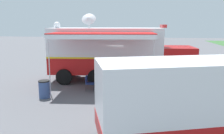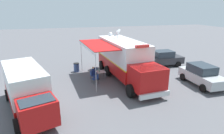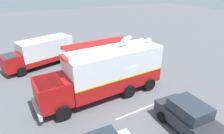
# 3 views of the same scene
# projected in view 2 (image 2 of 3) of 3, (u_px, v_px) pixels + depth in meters

# --- Properties ---
(ground_plane) EXTENTS (100.00, 100.00, 0.00)m
(ground_plane) POSITION_uv_depth(u_px,v_px,m) (122.00, 76.00, 18.32)
(ground_plane) COLOR #5B5B60
(lot_stripe) EXTENTS (0.51, 4.79, 0.01)m
(lot_stripe) POSITION_uv_depth(u_px,v_px,m) (144.00, 70.00, 19.95)
(lot_stripe) COLOR silver
(lot_stripe) RESTS_ON ground
(command_truck) EXTENTS (5.48, 9.66, 4.53)m
(command_truck) POSITION_uv_depth(u_px,v_px,m) (125.00, 59.00, 17.06)
(command_truck) COLOR #B71414
(command_truck) RESTS_ON ground
(folding_table) EXTENTS (0.86, 0.86, 0.73)m
(folding_table) POSITION_uv_depth(u_px,v_px,m) (101.00, 72.00, 17.33)
(folding_table) COLOR silver
(folding_table) RESTS_ON ground
(water_bottle) EXTENTS (0.07, 0.07, 0.22)m
(water_bottle) POSITION_uv_depth(u_px,v_px,m) (99.00, 71.00, 17.16)
(water_bottle) COLOR #3F9959
(water_bottle) RESTS_ON folding_table
(folding_chair_at_table) EXTENTS (0.52, 0.52, 0.87)m
(folding_chair_at_table) POSITION_uv_depth(u_px,v_px,m) (92.00, 74.00, 17.17)
(folding_chair_at_table) COLOR navy
(folding_chair_at_table) RESTS_ON ground
(folding_chair_beside_table) EXTENTS (0.52, 0.52, 0.87)m
(folding_chair_beside_table) POSITION_uv_depth(u_px,v_px,m) (95.00, 71.00, 18.06)
(folding_chair_beside_table) COLOR navy
(folding_chair_beside_table) RESTS_ON ground
(folding_chair_spare_by_truck) EXTENTS (0.58, 0.58, 0.87)m
(folding_chair_spare_by_truck) POSITION_uv_depth(u_px,v_px,m) (96.00, 78.00, 16.25)
(folding_chair_spare_by_truck) COLOR navy
(folding_chair_spare_by_truck) RESTS_ON ground
(seated_responder) EXTENTS (0.68, 0.58, 1.25)m
(seated_responder) POSITION_uv_depth(u_px,v_px,m) (94.00, 73.00, 17.19)
(seated_responder) COLOR navy
(seated_responder) RESTS_ON ground
(trash_bin) EXTENTS (0.57, 0.57, 0.91)m
(trash_bin) POSITION_uv_depth(u_px,v_px,m) (76.00, 67.00, 19.45)
(trash_bin) COLOR #384C7F
(trash_bin) RESTS_ON ground
(support_truck) EXTENTS (3.98, 7.10, 2.70)m
(support_truck) POSITION_uv_depth(u_px,v_px,m) (27.00, 89.00, 11.99)
(support_truck) COLOR white
(support_truck) RESTS_ON ground
(car_behind_truck) EXTENTS (4.21, 2.04, 1.76)m
(car_behind_truck) POSITION_uv_depth(u_px,v_px,m) (164.00, 58.00, 21.30)
(car_behind_truck) COLOR #2D2D33
(car_behind_truck) RESTS_ON ground
(car_far_corner) EXTENTS (2.05, 4.22, 1.76)m
(car_far_corner) POSITION_uv_depth(u_px,v_px,m) (202.00, 75.00, 15.99)
(car_far_corner) COLOR #B2B5BA
(car_far_corner) RESTS_ON ground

